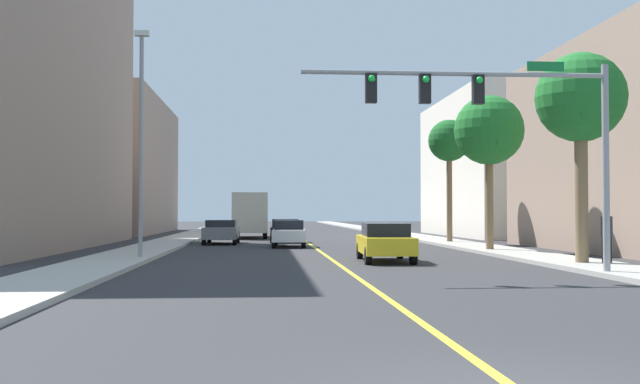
# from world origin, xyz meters

# --- Properties ---
(ground) EXTENTS (192.00, 192.00, 0.00)m
(ground) POSITION_xyz_m (0.00, 42.00, 0.00)
(ground) COLOR #2D2D30
(sidewalk_left) EXTENTS (2.67, 168.00, 0.15)m
(sidewalk_left) POSITION_xyz_m (-8.20, 42.00, 0.07)
(sidewalk_left) COLOR #B2ADA3
(sidewalk_left) RESTS_ON ground
(sidewalk_right) EXTENTS (2.67, 168.00, 0.15)m
(sidewalk_right) POSITION_xyz_m (8.20, 42.00, 0.07)
(sidewalk_right) COLOR #9E9B93
(sidewalk_right) RESTS_ON ground
(lane_marking_center) EXTENTS (0.16, 144.00, 0.01)m
(lane_marking_center) POSITION_xyz_m (0.00, 42.00, 0.00)
(lane_marking_center) COLOR yellow
(lane_marking_center) RESTS_ON ground
(building_left_far) EXTENTS (17.16, 23.47, 11.80)m
(building_left_far) POSITION_xyz_m (-20.28, 59.46, 5.90)
(building_left_far) COLOR gray
(building_left_far) RESTS_ON ground
(building_right_far) EXTENTS (12.85, 19.55, 10.94)m
(building_right_far) POSITION_xyz_m (18.13, 49.55, 5.47)
(building_right_far) COLOR silver
(building_right_far) RESTS_ON ground
(traffic_signal_mast) EXTENTS (8.98, 0.36, 6.08)m
(traffic_signal_mast) POSITION_xyz_m (4.24, 13.44, 4.70)
(traffic_signal_mast) COLOR gray
(traffic_signal_mast) RESTS_ON sidewalk_right
(street_lamp) EXTENTS (0.56, 0.28, 8.71)m
(street_lamp) POSITION_xyz_m (-7.37, 21.46, 4.94)
(street_lamp) COLOR gray
(street_lamp) RESTS_ON sidewalk_left
(palm_near) EXTENTS (3.07, 3.07, 7.18)m
(palm_near) POSITION_xyz_m (8.16, 17.12, 5.69)
(palm_near) COLOR brown
(palm_near) RESTS_ON sidewalk_right
(palm_mid) EXTENTS (3.22, 3.22, 7.12)m
(palm_mid) POSITION_xyz_m (7.75, 26.08, 5.60)
(palm_mid) COLOR brown
(palm_mid) RESTS_ON sidewalk_right
(palm_far) EXTENTS (2.45, 2.45, 7.12)m
(palm_far) POSITION_xyz_m (8.16, 35.03, 5.92)
(palm_far) COLOR brown
(palm_far) RESTS_ON sidewalk_right
(car_black) EXTENTS (1.87, 3.99, 1.43)m
(car_black) POSITION_xyz_m (-1.35, 38.03, 0.75)
(car_black) COLOR black
(car_black) RESTS_ON ground
(car_gray) EXTENTS (1.99, 4.56, 1.40)m
(car_gray) POSITION_xyz_m (-5.11, 36.06, 0.75)
(car_gray) COLOR slate
(car_gray) RESTS_ON ground
(car_white) EXTENTS (1.90, 4.20, 1.43)m
(car_white) POSITION_xyz_m (-1.31, 32.05, 0.74)
(car_white) COLOR white
(car_white) RESTS_ON ground
(car_yellow) EXTENTS (1.98, 4.49, 1.44)m
(car_yellow) POSITION_xyz_m (1.89, 20.18, 0.76)
(car_yellow) COLOR gold
(car_yellow) RESTS_ON ground
(delivery_truck) EXTENTS (2.47, 7.87, 3.18)m
(delivery_truck) POSITION_xyz_m (-3.63, 45.71, 1.69)
(delivery_truck) COLOR red
(delivery_truck) RESTS_ON ground
(pedestrian) EXTENTS (0.38, 0.38, 1.80)m
(pedestrian) POSITION_xyz_m (8.88, 16.79, 1.06)
(pedestrian) COLOR black
(pedestrian) RESTS_ON sidewalk_right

